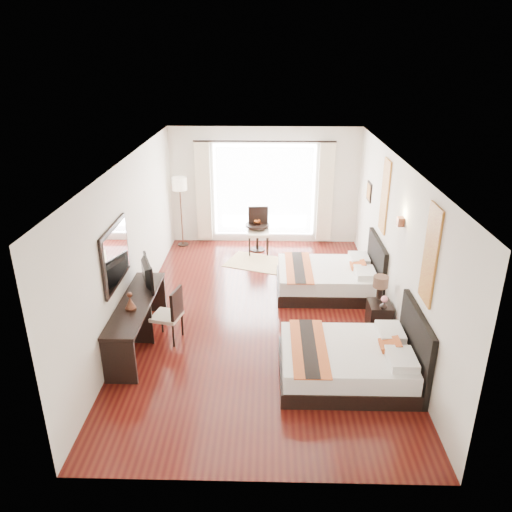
{
  "coord_description": "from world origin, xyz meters",
  "views": [
    {
      "loc": [
        0.1,
        -7.9,
        4.46
      ],
      "look_at": [
        -0.11,
        0.14,
        1.1
      ],
      "focal_mm": 35.0,
      "sensor_mm": 36.0,
      "label": 1
    }
  ],
  "objects_px": {
    "television": "(143,273)",
    "window_chair": "(258,239)",
    "nightstand": "(379,315)",
    "desk_chair": "(168,324)",
    "floor_lamp": "(180,188)",
    "side_table": "(257,237)",
    "bed_far": "(330,278)",
    "fruit_bowl": "(257,223)",
    "bed_near": "(352,361)",
    "console_desk": "(138,322)",
    "vase": "(384,303)",
    "table_lamp": "(381,283)"
  },
  "relations": [
    {
      "from": "bed_near",
      "to": "console_desk",
      "type": "distance_m",
      "value": 3.43
    },
    {
      "from": "console_desk",
      "to": "television",
      "type": "xyz_separation_m",
      "value": [
        0.02,
        0.55,
        0.61
      ]
    },
    {
      "from": "bed_near",
      "to": "floor_lamp",
      "type": "relative_size",
      "value": 1.16
    },
    {
      "from": "nightstand",
      "to": "table_lamp",
      "type": "relative_size",
      "value": 1.17
    },
    {
      "from": "bed_near",
      "to": "fruit_bowl",
      "type": "xyz_separation_m",
      "value": [
        -1.48,
        4.92,
        0.39
      ]
    },
    {
      "from": "bed_far",
      "to": "desk_chair",
      "type": "bearing_deg",
      "value": -147.01
    },
    {
      "from": "floor_lamp",
      "to": "fruit_bowl",
      "type": "distance_m",
      "value": 1.99
    },
    {
      "from": "bed_far",
      "to": "side_table",
      "type": "xyz_separation_m",
      "value": [
        -1.48,
        2.13,
        0.04
      ]
    },
    {
      "from": "nightstand",
      "to": "desk_chair",
      "type": "height_order",
      "value": "desk_chair"
    },
    {
      "from": "bed_far",
      "to": "vase",
      "type": "xyz_separation_m",
      "value": [
        0.7,
        -1.56,
        0.28
      ]
    },
    {
      "from": "table_lamp",
      "to": "floor_lamp",
      "type": "bearing_deg",
      "value": 137.51
    },
    {
      "from": "window_chair",
      "to": "bed_near",
      "type": "bearing_deg",
      "value": 13.85
    },
    {
      "from": "desk_chair",
      "to": "window_chair",
      "type": "bearing_deg",
      "value": -96.51
    },
    {
      "from": "bed_near",
      "to": "window_chair",
      "type": "distance_m",
      "value": 5.01
    },
    {
      "from": "table_lamp",
      "to": "window_chair",
      "type": "distance_m",
      "value": 3.9
    },
    {
      "from": "nightstand",
      "to": "console_desk",
      "type": "distance_m",
      "value": 4.05
    },
    {
      "from": "side_table",
      "to": "window_chair",
      "type": "bearing_deg",
      "value": -79.35
    },
    {
      "from": "nightstand",
      "to": "console_desk",
      "type": "height_order",
      "value": "console_desk"
    },
    {
      "from": "console_desk",
      "to": "window_chair",
      "type": "distance_m",
      "value": 4.36
    },
    {
      "from": "bed_far",
      "to": "console_desk",
      "type": "bearing_deg",
      "value": -149.53
    },
    {
      "from": "bed_far",
      "to": "nightstand",
      "type": "bearing_deg",
      "value": -63.12
    },
    {
      "from": "television",
      "to": "fruit_bowl",
      "type": "height_order",
      "value": "television"
    },
    {
      "from": "desk_chair",
      "to": "floor_lamp",
      "type": "bearing_deg",
      "value": -70.42
    },
    {
      "from": "bed_near",
      "to": "side_table",
      "type": "relative_size",
      "value": 2.98
    },
    {
      "from": "nightstand",
      "to": "window_chair",
      "type": "distance_m",
      "value": 3.97
    },
    {
      "from": "floor_lamp",
      "to": "nightstand",
      "type": "bearing_deg",
      "value": -43.35
    },
    {
      "from": "floor_lamp",
      "to": "side_table",
      "type": "relative_size",
      "value": 2.58
    },
    {
      "from": "fruit_bowl",
      "to": "bed_far",
      "type": "bearing_deg",
      "value": -54.87
    },
    {
      "from": "console_desk",
      "to": "fruit_bowl",
      "type": "height_order",
      "value": "console_desk"
    },
    {
      "from": "vase",
      "to": "fruit_bowl",
      "type": "bearing_deg",
      "value": 120.74
    },
    {
      "from": "console_desk",
      "to": "fruit_bowl",
      "type": "xyz_separation_m",
      "value": [
        1.84,
        4.06,
        0.3
      ]
    },
    {
      "from": "television",
      "to": "fruit_bowl",
      "type": "bearing_deg",
      "value": -48.31
    },
    {
      "from": "television",
      "to": "table_lamp",
      "type": "bearing_deg",
      "value": -108.62
    },
    {
      "from": "table_lamp",
      "to": "window_chair",
      "type": "xyz_separation_m",
      "value": [
        -2.14,
        3.23,
        -0.45
      ]
    },
    {
      "from": "table_lamp",
      "to": "floor_lamp",
      "type": "distance_m",
      "value": 5.45
    },
    {
      "from": "bed_near",
      "to": "television",
      "type": "relative_size",
      "value": 2.37
    },
    {
      "from": "desk_chair",
      "to": "window_chair",
      "type": "distance_m",
      "value": 4.08
    },
    {
      "from": "nightstand",
      "to": "vase",
      "type": "distance_m",
      "value": 0.39
    },
    {
      "from": "television",
      "to": "side_table",
      "type": "distance_m",
      "value": 4.03
    },
    {
      "from": "vase",
      "to": "desk_chair",
      "type": "distance_m",
      "value": 3.56
    },
    {
      "from": "table_lamp",
      "to": "fruit_bowl",
      "type": "xyz_separation_m",
      "value": [
        -2.17,
        3.35,
        -0.1
      ]
    },
    {
      "from": "table_lamp",
      "to": "nightstand",
      "type": "bearing_deg",
      "value": -88.05
    },
    {
      "from": "bed_near",
      "to": "table_lamp",
      "type": "relative_size",
      "value": 4.83
    },
    {
      "from": "television",
      "to": "window_chair",
      "type": "relative_size",
      "value": 0.77
    },
    {
      "from": "desk_chair",
      "to": "side_table",
      "type": "relative_size",
      "value": 1.43
    },
    {
      "from": "nightstand",
      "to": "fruit_bowl",
      "type": "distance_m",
      "value": 4.11
    },
    {
      "from": "bed_near",
      "to": "floor_lamp",
      "type": "height_order",
      "value": "floor_lamp"
    },
    {
      "from": "console_desk",
      "to": "side_table",
      "type": "height_order",
      "value": "console_desk"
    },
    {
      "from": "window_chair",
      "to": "vase",
      "type": "bearing_deg",
      "value": 28.24
    },
    {
      "from": "table_lamp",
      "to": "console_desk",
      "type": "xyz_separation_m",
      "value": [
        -4.0,
        -0.71,
        -0.4
      ]
    }
  ]
}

